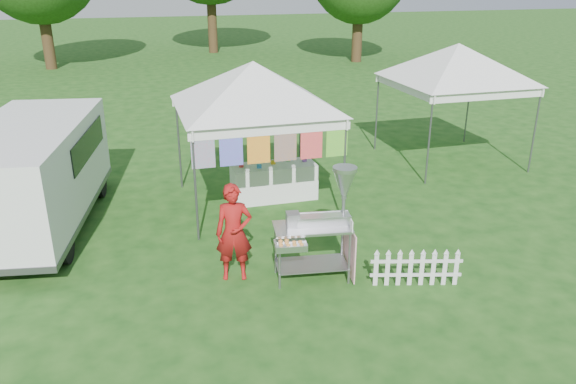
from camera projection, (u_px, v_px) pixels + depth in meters
name	position (u px, v px, depth m)	size (l,w,h in m)	color
ground	(306.00, 284.00, 8.88)	(120.00, 120.00, 0.00)	#184513
canopy_main	(253.00, 62.00, 10.92)	(4.24, 4.24, 3.45)	#59595E
canopy_right	(459.00, 44.00, 13.69)	(4.24, 4.24, 3.45)	#59595E
donut_cart	(325.00, 216.00, 8.70)	(1.43, 0.88, 1.85)	gray
vendor	(234.00, 233.00, 8.81)	(0.58, 0.38, 1.59)	maroon
cargo_van	(34.00, 172.00, 10.60)	(2.69, 5.08, 2.01)	silver
picket_fence	(416.00, 269.00, 8.77)	(1.40, 0.40, 0.56)	silver
display_table	(274.00, 182.00, 12.14)	(1.80, 0.70, 0.78)	white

